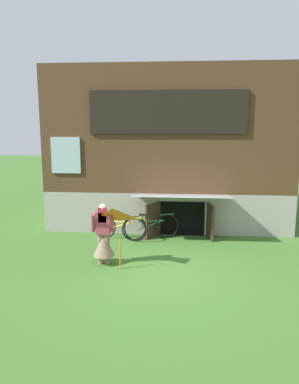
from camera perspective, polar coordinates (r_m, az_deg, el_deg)
name	(u,v)px	position (r m, az deg, el deg)	size (l,w,h in m)	color
ground_plane	(162,273)	(8.62, 1.92, -12.58)	(60.00, 60.00, 0.00)	#3D6B28
log_house	(170,147)	(13.25, 3.16, 7.09)	(7.74, 5.75, 5.14)	#9E998E
person	(104,239)	(9.01, -7.20, -7.30)	(0.60, 0.52, 1.51)	#7F6B51
kite	(113,224)	(8.30, -5.76, -5.02)	(0.81, 0.90, 1.40)	orange
bicycle_green	(151,227)	(10.86, 0.19, -5.45)	(1.66, 0.61, 0.79)	black
bicycle_yellow	(120,227)	(10.87, -4.67, -5.52)	(1.64, 0.49, 0.77)	black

